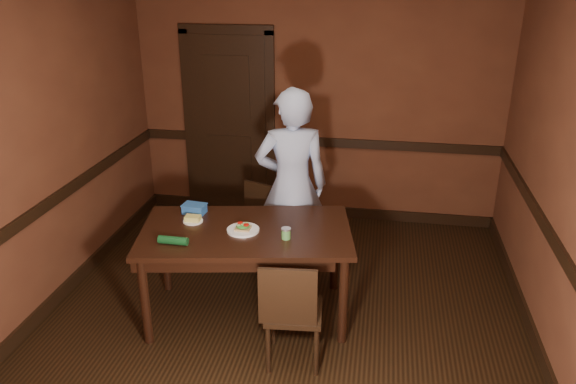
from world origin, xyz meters
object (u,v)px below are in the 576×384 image
(sandwich_plate, at_px, (243,229))
(food_tub, at_px, (194,209))
(person, at_px, (292,186))
(cheese_saucer, at_px, (193,219))
(chair_far, at_px, (265,231))
(chair_near, at_px, (294,309))
(sauce_jar, at_px, (286,233))
(dining_table, at_px, (247,272))

(sandwich_plate, relative_size, food_tub, 1.24)
(person, bearing_deg, cheese_saucer, 26.77)
(chair_far, height_order, chair_near, chair_near)
(sauce_jar, height_order, cheese_saucer, sauce_jar)
(sandwich_plate, height_order, sauce_jar, sauce_jar)
(dining_table, relative_size, sandwich_plate, 6.48)
(chair_far, distance_m, person, 0.56)
(sauce_jar, xyz_separation_m, cheese_saucer, (-0.81, 0.17, -0.02))
(dining_table, distance_m, cheese_saucer, 0.62)
(chair_far, bearing_deg, sauce_jar, -45.99)
(chair_far, height_order, food_tub, food_tub)
(person, relative_size, sandwich_plate, 6.97)
(sandwich_plate, relative_size, cheese_saucer, 1.58)
(chair_far, distance_m, chair_near, 1.36)
(sauce_jar, height_order, food_tub, sauce_jar)
(cheese_saucer, bearing_deg, sandwich_plate, -12.39)
(chair_near, bearing_deg, chair_far, -74.01)
(person, bearing_deg, dining_table, 55.53)
(sauce_jar, relative_size, food_tub, 0.43)
(dining_table, distance_m, sandwich_plate, 0.41)
(cheese_saucer, bearing_deg, sauce_jar, -11.99)
(chair_near, height_order, person, person)
(cheese_saucer, xyz_separation_m, food_tub, (-0.04, 0.16, 0.02))
(chair_far, height_order, sauce_jar, sauce_jar)
(sandwich_plate, height_order, cheese_saucer, sandwich_plate)
(dining_table, height_order, cheese_saucer, cheese_saucer)
(sandwich_plate, bearing_deg, dining_table, 61.77)
(dining_table, distance_m, sauce_jar, 0.57)
(sauce_jar, distance_m, cheese_saucer, 0.83)
(person, xyz_separation_m, sauce_jar, (0.09, -0.80, -0.07))
(dining_table, distance_m, person, 0.90)
(chair_far, height_order, cheese_saucer, cheese_saucer)
(chair_near, height_order, sauce_jar, sauce_jar)
(chair_near, distance_m, cheese_saucer, 1.17)
(dining_table, relative_size, chair_far, 2.04)
(chair_near, bearing_deg, cheese_saucer, -37.03)
(person, height_order, sauce_jar, person)
(chair_far, relative_size, cheese_saucer, 5.02)
(dining_table, height_order, chair_far, chair_far)
(dining_table, relative_size, chair_near, 1.93)
(cheese_saucer, bearing_deg, dining_table, -8.52)
(sandwich_plate, xyz_separation_m, sauce_jar, (0.36, -0.07, 0.03))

